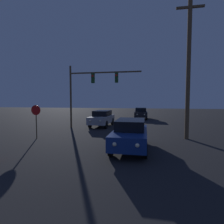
% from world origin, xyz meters
% --- Properties ---
extents(car_near, '(1.83, 4.39, 1.62)m').
position_xyz_m(car_near, '(1.63, 9.26, 0.86)').
color(car_near, navy).
rests_on(car_near, ground_plane).
extents(car_mid, '(1.96, 4.44, 1.62)m').
position_xyz_m(car_mid, '(-1.97, 17.35, 0.86)').
color(car_mid, '#99999E').
rests_on(car_mid, ground_plane).
extents(car_far, '(1.91, 4.42, 1.62)m').
position_xyz_m(car_far, '(1.82, 25.64, 0.86)').
color(car_far, black).
rests_on(car_far, ground_plane).
extents(traffic_signal_mast, '(6.87, 0.30, 6.00)m').
position_xyz_m(traffic_signal_mast, '(-2.84, 15.85, 4.09)').
color(traffic_signal_mast, brown).
rests_on(traffic_signal_mast, ground_plane).
extents(stop_sign, '(0.70, 0.07, 2.35)m').
position_xyz_m(stop_sign, '(-5.07, 10.76, 1.64)').
color(stop_sign, brown).
rests_on(stop_sign, ground_plane).
extents(utility_pole, '(1.79, 0.28, 9.84)m').
position_xyz_m(utility_pole, '(5.27, 12.57, 5.09)').
color(utility_pole, brown).
rests_on(utility_pole, ground_plane).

